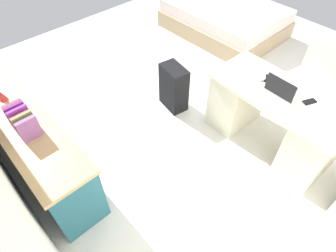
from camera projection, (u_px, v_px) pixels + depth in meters
ground_plane at (203, 95)px, 3.95m from camera, size 6.06×6.06×0.00m
desk at (272, 118)px, 3.10m from camera, size 1.46×0.71×0.75m
office_chair at (306, 84)px, 3.45m from camera, size 0.55×0.55×0.94m
credenza at (36, 148)px, 2.85m from camera, size 1.80×0.48×0.74m
bed at (225, 19)px, 4.94m from camera, size 1.92×1.43×0.58m
suitcase_black at (174, 88)px, 3.60m from camera, size 0.39×0.28×0.60m
laptop at (282, 90)px, 2.80m from camera, size 0.32×0.23×0.21m
computer_mouse at (262, 78)px, 2.98m from camera, size 0.06×0.10×0.03m
cell_phone_near_laptop at (310, 102)px, 2.75m from camera, size 0.11×0.15×0.01m
cell_phone_by_mouse at (268, 79)px, 2.99m from camera, size 0.12×0.15×0.01m
book_row at (22, 120)px, 2.46m from camera, size 0.32×0.17×0.23m
figurine_small at (2, 96)px, 2.75m from camera, size 0.08×0.08×0.11m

